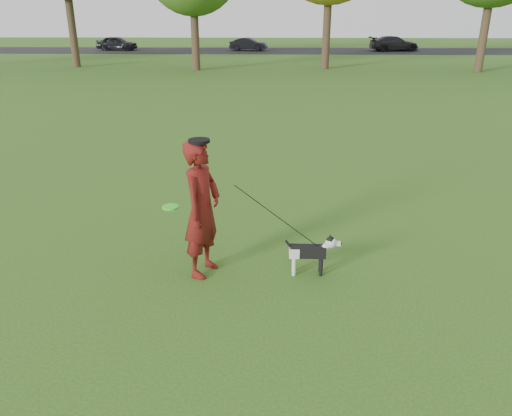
{
  "coord_description": "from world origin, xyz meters",
  "views": [
    {
      "loc": [
        0.56,
        -6.13,
        3.66
      ],
      "look_at": [
        0.37,
        0.54,
        0.95
      ],
      "focal_mm": 35.0,
      "sensor_mm": 36.0,
      "label": 1
    }
  ],
  "objects_px": {
    "car_left": "(117,43)",
    "car_mid": "(249,44)",
    "man": "(202,209)",
    "car_right": "(394,43)",
    "dog": "(312,250)"
  },
  "relations": [
    {
      "from": "man",
      "to": "car_left",
      "type": "distance_m",
      "value": 41.63
    },
    {
      "from": "car_left",
      "to": "car_right",
      "type": "relative_size",
      "value": 0.83
    },
    {
      "from": "car_left",
      "to": "dog",
      "type": "bearing_deg",
      "value": -154.66
    },
    {
      "from": "dog",
      "to": "car_right",
      "type": "xyz_separation_m",
      "value": [
        10.19,
        39.67,
        0.26
      ]
    },
    {
      "from": "man",
      "to": "car_right",
      "type": "xyz_separation_m",
      "value": [
        11.76,
        39.65,
        -0.36
      ]
    },
    {
      "from": "dog",
      "to": "car_right",
      "type": "relative_size",
      "value": 0.19
    },
    {
      "from": "man",
      "to": "car_left",
      "type": "height_order",
      "value": "man"
    },
    {
      "from": "car_left",
      "to": "car_mid",
      "type": "xyz_separation_m",
      "value": [
        11.7,
        0.0,
        -0.07
      ]
    },
    {
      "from": "man",
      "to": "car_mid",
      "type": "relative_size",
      "value": 0.62
    },
    {
      "from": "car_mid",
      "to": "car_right",
      "type": "xyz_separation_m",
      "value": [
        12.77,
        0.0,
        0.08
      ]
    },
    {
      "from": "dog",
      "to": "car_mid",
      "type": "distance_m",
      "value": 39.75
    },
    {
      "from": "car_left",
      "to": "car_mid",
      "type": "relative_size",
      "value": 1.09
    },
    {
      "from": "dog",
      "to": "man",
      "type": "bearing_deg",
      "value": 179.33
    },
    {
      "from": "dog",
      "to": "car_right",
      "type": "distance_m",
      "value": 40.95
    },
    {
      "from": "car_right",
      "to": "dog",
      "type": "bearing_deg",
      "value": 156.67
    }
  ]
}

